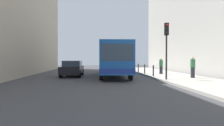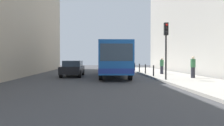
{
  "view_description": "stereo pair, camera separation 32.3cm",
  "coord_description": "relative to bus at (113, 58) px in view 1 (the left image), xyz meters",
  "views": [
    {
      "loc": [
        -1.63,
        -16.49,
        1.62
      ],
      "look_at": [
        -0.15,
        1.16,
        1.3
      ],
      "focal_mm": 33.17,
      "sensor_mm": 36.0,
      "label": 1
    },
    {
      "loc": [
        -1.31,
        -16.52,
        1.62
      ],
      "look_at": [
        -0.15,
        1.16,
        1.3
      ],
      "focal_mm": 33.17,
      "sensor_mm": 36.0,
      "label": 2
    }
  ],
  "objects": [
    {
      "name": "bus",
      "position": [
        0.0,
        0.0,
        0.0
      ],
      "size": [
        2.92,
        11.1,
        3.0
      ],
      "rotation": [
        0.0,
        0.0,
        3.11
      ],
      "color": "#19519E",
      "rests_on": "ground"
    },
    {
      "name": "bollard_mid",
      "position": [
        3.32,
        0.92,
        -1.1
      ],
      "size": [
        0.11,
        0.11,
        0.95
      ],
      "primitive_type": "cylinder",
      "color": "black",
      "rests_on": "sidewalk"
    },
    {
      "name": "pedestrian_near_signal",
      "position": [
        5.97,
        -4.03,
        -0.72
      ],
      "size": [
        0.38,
        0.38,
        1.71
      ],
      "rotation": [
        0.0,
        0.0,
        0.85
      ],
      "color": "#26262D",
      "rests_on": "sidewalk"
    },
    {
      "name": "sidewalk",
      "position": [
        5.27,
        -3.27,
        -1.65
      ],
      "size": [
        4.4,
        40.0,
        0.15
      ],
      "primitive_type": "cube",
      "color": "#ADA89E",
      "rests_on": "ground"
    },
    {
      "name": "ground_plane",
      "position": [
        -0.13,
        -3.27,
        -1.73
      ],
      "size": [
        80.0,
        80.0,
        0.0
      ],
      "primitive_type": "plane",
      "color": "#424244"
    },
    {
      "name": "bollard_near",
      "position": [
        3.32,
        -2.17,
        -1.1
      ],
      "size": [
        0.11,
        0.11,
        0.95
      ],
      "primitive_type": "cylinder",
      "color": "black",
      "rests_on": "sidewalk"
    },
    {
      "name": "bollard_farthest",
      "position": [
        3.32,
        7.1,
        -1.1
      ],
      "size": [
        0.11,
        0.11,
        0.95
      ],
      "primitive_type": "cylinder",
      "color": "black",
      "rests_on": "sidewalk"
    },
    {
      "name": "car_beside_bus",
      "position": [
        -3.86,
        -0.03,
        -0.94
      ],
      "size": [
        1.96,
        4.45,
        1.48
      ],
      "rotation": [
        0.0,
        0.0,
        3.12
      ],
      "color": "black",
      "rests_on": "ground"
    },
    {
      "name": "traffic_light",
      "position": [
        3.42,
        -5.17,
        1.28
      ],
      "size": [
        0.28,
        0.33,
        4.1
      ],
      "color": "black",
      "rests_on": "sidewalk"
    },
    {
      "name": "pedestrian_mid_sidewalk",
      "position": [
        4.86,
        0.42,
        -0.77
      ],
      "size": [
        0.38,
        0.38,
        1.62
      ],
      "rotation": [
        0.0,
        0.0,
        0.86
      ],
      "color": "#26262D",
      "rests_on": "sidewalk"
    },
    {
      "name": "bollard_far",
      "position": [
        3.32,
        4.01,
        -1.1
      ],
      "size": [
        0.11,
        0.11,
        0.95
      ],
      "primitive_type": "cylinder",
      "color": "black",
      "rests_on": "sidewalk"
    },
    {
      "name": "building_right",
      "position": [
        11.37,
        0.73,
        4.98
      ],
      "size": [
        7.0,
        32.0,
        13.4
      ],
      "primitive_type": "cube",
      "color": "#BCB7AD",
      "rests_on": "ground"
    }
  ]
}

